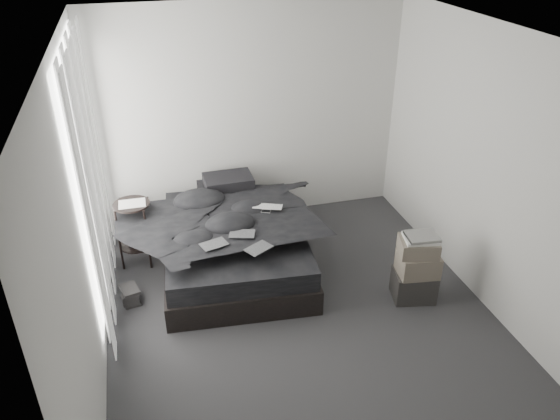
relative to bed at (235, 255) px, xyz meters
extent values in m
cube|color=#2E2E30|center=(0.44, -1.02, -0.13)|extent=(3.60, 4.20, 0.01)
cube|color=white|center=(0.44, -1.02, 2.47)|extent=(3.60, 4.20, 0.01)
cube|color=silver|center=(0.44, 1.08, 1.17)|extent=(3.60, 0.01, 2.60)
cube|color=silver|center=(0.44, -3.12, 1.17)|extent=(3.60, 0.01, 2.60)
cube|color=silver|center=(-1.36, -1.02, 1.17)|extent=(0.01, 4.20, 2.60)
cube|color=silver|center=(2.24, -1.02, 1.17)|extent=(0.01, 4.20, 2.60)
cube|color=white|center=(-1.34, -0.12, 1.22)|extent=(0.02, 2.00, 2.30)
cube|color=white|center=(-1.29, -0.12, 1.15)|extent=(0.06, 2.12, 2.48)
cube|color=black|center=(0.00, 0.00, 0.00)|extent=(1.64, 2.07, 0.27)
cube|color=black|center=(0.00, 0.00, 0.24)|extent=(1.58, 2.01, 0.21)
imported|color=black|center=(0.00, -0.05, 0.45)|extent=(1.58, 1.79, 0.23)
cube|color=black|center=(0.02, 0.76, 0.41)|extent=(0.62, 0.45, 0.13)
cube|color=black|center=(0.08, 0.73, 0.54)|extent=(0.56, 0.39, 0.12)
imported|color=silver|center=(0.36, 0.02, 0.58)|extent=(0.37, 0.31, 0.02)
cube|color=black|center=(-0.28, -0.50, 0.57)|extent=(0.28, 0.23, 0.01)
cube|color=black|center=(0.01, -0.38, 0.58)|extent=(0.28, 0.23, 0.01)
cube|color=black|center=(0.11, -0.68, 0.58)|extent=(0.29, 0.26, 0.01)
cylinder|color=black|center=(-1.01, 0.37, 0.22)|extent=(0.45, 0.45, 0.71)
cube|color=white|center=(-1.00, 0.36, 0.59)|extent=(0.28, 0.21, 0.01)
cube|color=black|center=(-1.12, -0.34, -0.05)|extent=(0.19, 0.25, 0.16)
cube|color=black|center=(1.61, -1.00, 0.02)|extent=(0.46, 0.39, 0.30)
cube|color=#62594E|center=(1.62, -1.01, 0.28)|extent=(0.41, 0.34, 0.23)
cube|color=#62594E|center=(1.60, -1.00, 0.47)|extent=(0.42, 0.37, 0.16)
cube|color=silver|center=(1.61, -1.00, 0.56)|extent=(0.35, 0.30, 0.03)
cube|color=silver|center=(1.62, -1.01, 0.59)|extent=(0.32, 0.26, 0.03)
camera|label=1|loc=(-0.82, -4.86, 3.32)|focal=35.00mm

